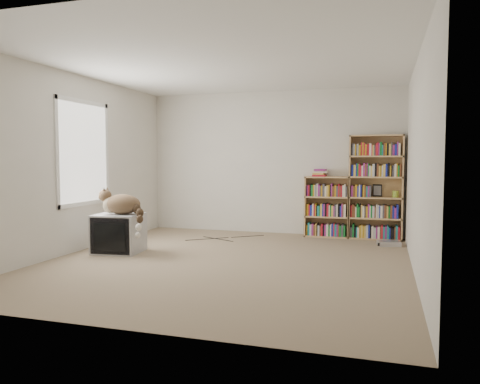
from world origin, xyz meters
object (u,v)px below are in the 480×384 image
(crt_tv, at_px, (119,233))
(bookcase_short, at_px, (327,209))
(dvd_player, at_px, (389,243))
(cat, at_px, (125,207))
(bookcase_tall, at_px, (376,190))

(crt_tv, bearing_deg, bookcase_short, 33.76)
(dvd_player, bearing_deg, cat, -168.61)
(bookcase_short, bearing_deg, dvd_player, -30.21)
(cat, bearing_deg, bookcase_short, 32.27)
(bookcase_short, bearing_deg, bookcase_tall, 0.02)
(bookcase_tall, bearing_deg, cat, -145.92)
(crt_tv, xyz_separation_m, cat, (0.11, -0.03, 0.38))
(crt_tv, bearing_deg, dvd_player, 18.01)
(crt_tv, distance_m, bookcase_short, 3.46)
(bookcase_tall, distance_m, bookcase_short, 0.85)
(crt_tv, relative_size, bookcase_tall, 0.40)
(crt_tv, xyz_separation_m, bookcase_short, (2.65, 2.21, 0.21))
(cat, bearing_deg, dvd_player, 15.98)
(cat, distance_m, dvd_player, 3.95)
(crt_tv, height_order, bookcase_short, bookcase_short)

